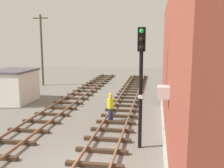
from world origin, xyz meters
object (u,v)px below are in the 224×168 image
at_px(signal_mast, 141,75).
at_px(control_hut, 15,86).
at_px(parked_car_black, 5,82).
at_px(track_worker_foreground, 111,107).
at_px(utility_pole_far, 42,49).

xyz_separation_m(signal_mast, control_hut, (-11.18, 7.90, -2.23)).
relative_size(parked_car_black, track_worker_foreground, 2.25).
height_order(parked_car_black, utility_pole_far, utility_pole_far).
distance_m(signal_mast, track_worker_foreground, 5.24).
height_order(signal_mast, track_worker_foreground, signal_mast).
bearing_deg(control_hut, utility_pole_far, 98.21).
relative_size(parked_car_black, utility_pole_far, 0.52).
height_order(control_hut, utility_pole_far, utility_pole_far).
height_order(utility_pole_far, track_worker_foreground, utility_pole_far).
bearing_deg(control_hut, parked_car_black, 129.98).
xyz_separation_m(parked_car_black, utility_pole_far, (2.77, 3.40, 3.33)).
distance_m(signal_mast, utility_pole_far, 20.21).
distance_m(control_hut, parked_car_black, 6.14).
height_order(control_hut, track_worker_foreground, control_hut).
xyz_separation_m(control_hut, utility_pole_far, (-1.17, 8.09, 2.85)).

